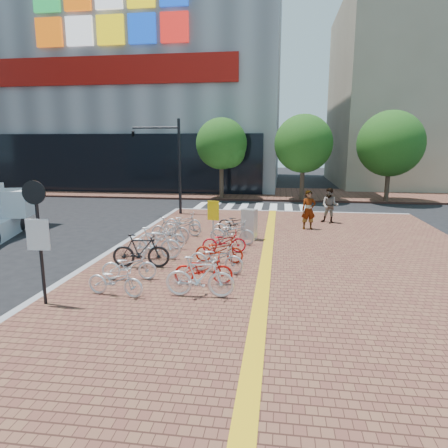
# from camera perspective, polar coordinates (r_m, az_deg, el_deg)

# --- Properties ---
(ground) EXTENTS (120.00, 120.00, 0.00)m
(ground) POSITION_cam_1_polar(r_m,az_deg,el_deg) (13.31, -2.88, -7.02)
(ground) COLOR black
(ground) RESTS_ON ground
(sidewalk) EXTENTS (14.00, 34.00, 0.15)m
(sidewalk) POSITION_cam_1_polar(r_m,az_deg,el_deg) (8.49, 11.47, -17.96)
(sidewalk) COLOR brown
(sidewalk) RESTS_ON ground
(tactile_strip) EXTENTS (0.40, 34.00, 0.01)m
(tactile_strip) POSITION_cam_1_polar(r_m,az_deg,el_deg) (8.44, 4.39, -17.30)
(tactile_strip) COLOR gold
(tactile_strip) RESTS_ON sidewalk
(kerb_north) EXTENTS (14.00, 0.25, 0.15)m
(kerb_north) POSITION_cam_1_polar(r_m,az_deg,el_deg) (24.75, 9.28, 1.66)
(kerb_north) COLOR gray
(kerb_north) RESTS_ON ground
(far_sidewalk) EXTENTS (70.00, 8.00, 0.15)m
(far_sidewalk) POSITION_cam_1_polar(r_m,az_deg,el_deg) (33.74, 3.89, 4.37)
(far_sidewalk) COLOR brown
(far_sidewalk) RESTS_ON ground
(department_store) EXTENTS (36.00, 24.27, 28.00)m
(department_store) POSITION_cam_1_polar(r_m,az_deg,el_deg) (49.00, -15.40, 22.55)
(department_store) COLOR gray
(department_store) RESTS_ON ground
(building_beige) EXTENTS (20.00, 18.00, 18.00)m
(building_beige) POSITION_cam_1_polar(r_m,az_deg,el_deg) (47.29, 28.42, 15.92)
(building_beige) COLOR gray
(building_beige) RESTS_ON ground
(crosswalk) EXTENTS (7.50, 4.00, 0.01)m
(crosswalk) POSITION_cam_1_polar(r_m,az_deg,el_deg) (26.80, 3.84, 2.38)
(crosswalk) COLOR silver
(crosswalk) RESTS_ON ground
(street_trees) EXTENTS (16.20, 4.60, 6.35)m
(street_trees) POSITION_cam_1_polar(r_m,az_deg,el_deg) (29.96, 13.32, 10.92)
(street_trees) COLOR #38281E
(street_trees) RESTS_ON far_sidewalk
(bike_0) EXTENTS (1.69, 0.77, 0.86)m
(bike_0) POSITION_cam_1_polar(r_m,az_deg,el_deg) (11.26, -15.28, -7.80)
(bike_0) COLOR silver
(bike_0) RESTS_ON sidewalk
(bike_1) EXTENTS (1.72, 0.85, 0.86)m
(bike_1) POSITION_cam_1_polar(r_m,az_deg,el_deg) (12.45, -13.40, -5.84)
(bike_1) COLOR white
(bike_1) RESTS_ON sidewalk
(bike_2) EXTENTS (1.95, 0.77, 1.14)m
(bike_2) POSITION_cam_1_polar(r_m,az_deg,el_deg) (13.53, -11.78, -3.76)
(bike_2) COLOR black
(bike_2) RESTS_ON sidewalk
(bike_3) EXTENTS (1.93, 0.61, 1.15)m
(bike_3) POSITION_cam_1_polar(r_m,az_deg,el_deg) (14.42, -9.94, -2.73)
(bike_3) COLOR white
(bike_3) RESTS_ON sidewalk
(bike_4) EXTENTS (1.91, 0.98, 0.96)m
(bike_4) POSITION_cam_1_polar(r_m,az_deg,el_deg) (15.71, -8.90, -1.89)
(bike_4) COLOR white
(bike_4) RESTS_ON sidewalk
(bike_5) EXTENTS (1.82, 0.82, 1.06)m
(bike_5) POSITION_cam_1_polar(r_m,az_deg,el_deg) (16.79, -7.72, -0.82)
(bike_5) COLOR #ADACB1
(bike_5) RESTS_ON sidewalk
(bike_6) EXTENTS (1.76, 0.78, 0.89)m
(bike_6) POSITION_cam_1_polar(r_m,az_deg,el_deg) (17.84, -5.99, -0.32)
(bike_6) COLOR #B7B7BC
(bike_6) RESTS_ON sidewalk
(bike_7) EXTENTS (1.73, 0.70, 0.89)m
(bike_7) POSITION_cam_1_polar(r_m,az_deg,el_deg) (18.88, -5.85, 0.34)
(bike_7) COLOR silver
(bike_7) RESTS_ON sidewalk
(bike_8) EXTENTS (1.89, 0.59, 1.12)m
(bike_8) POSITION_cam_1_polar(r_m,az_deg,el_deg) (10.77, -3.48, -7.56)
(bike_8) COLOR white
(bike_8) RESTS_ON sidewalk
(bike_9) EXTENTS (1.78, 0.80, 0.90)m
(bike_9) POSITION_cam_1_polar(r_m,az_deg,el_deg) (11.75, -2.96, -6.47)
(bike_9) COLOR red
(bike_9) RESTS_ON sidewalk
(bike_10) EXTENTS (1.88, 0.91, 0.94)m
(bike_10) POSITION_cam_1_polar(r_m,az_deg,el_deg) (12.78, -1.13, -4.88)
(bike_10) COLOR silver
(bike_10) RESTS_ON sidewalk
(bike_11) EXTENTS (1.68, 0.61, 0.88)m
(bike_11) POSITION_cam_1_polar(r_m,az_deg,el_deg) (13.83, -0.69, -3.75)
(bike_11) COLOR #A61F0B
(bike_11) RESTS_ON sidewalk
(bike_12) EXTENTS (1.73, 0.85, 0.87)m
(bike_12) POSITION_cam_1_polar(r_m,az_deg,el_deg) (15.06, 0.02, -2.50)
(bike_12) COLOR red
(bike_12) RESTS_ON sidewalk
(bike_13) EXTENTS (1.92, 0.81, 0.98)m
(bike_13) POSITION_cam_1_polar(r_m,az_deg,el_deg) (16.32, 1.17, -1.20)
(bike_13) COLOR #B8B8BD
(bike_13) RESTS_ON sidewalk
(bike_14) EXTENTS (1.98, 0.92, 1.00)m
(bike_14) POSITION_cam_1_polar(r_m,az_deg,el_deg) (17.44, 1.45, -0.35)
(bike_14) COLOR silver
(bike_14) RESTS_ON sidewalk
(bike_15) EXTENTS (1.87, 0.82, 0.95)m
(bike_15) POSITION_cam_1_polar(r_m,az_deg,el_deg) (18.40, 1.91, 0.19)
(bike_15) COLOR black
(bike_15) RESTS_ON sidewalk
(pedestrian_a) EXTENTS (0.76, 0.57, 1.87)m
(pedestrian_a) POSITION_cam_1_polar(r_m,az_deg,el_deg) (19.54, 11.99, 1.98)
(pedestrian_a) COLOR gray
(pedestrian_a) RESTS_ON sidewalk
(pedestrian_b) EXTENTS (1.06, 0.93, 1.81)m
(pedestrian_b) POSITION_cam_1_polar(r_m,az_deg,el_deg) (21.36, 14.89, 2.56)
(pedestrian_b) COLOR #4B4E5F
(pedestrian_b) RESTS_ON sidewalk
(utility_box) EXTENTS (0.71, 0.61, 1.31)m
(utility_box) POSITION_cam_1_polar(r_m,az_deg,el_deg) (17.16, 3.62, -0.04)
(utility_box) COLOR #B9B9BE
(utility_box) RESTS_ON sidewalk
(yellow_sign) EXTENTS (0.49, 0.18, 1.81)m
(yellow_sign) POSITION_cam_1_polar(r_m,az_deg,el_deg) (16.04, -1.59, 1.36)
(yellow_sign) COLOR #B7B7BC
(yellow_sign) RESTS_ON sidewalk
(notice_sign) EXTENTS (0.59, 0.15, 3.19)m
(notice_sign) POSITION_cam_1_polar(r_m,az_deg,el_deg) (10.90, -25.07, -0.51)
(notice_sign) COLOR black
(notice_sign) RESTS_ON sidewalk
(traffic_light_pole) EXTENTS (2.93, 1.13, 5.45)m
(traffic_light_pole) POSITION_cam_1_polar(r_m,az_deg,el_deg) (23.74, -9.41, 10.56)
(traffic_light_pole) COLOR black
(traffic_light_pole) RESTS_ON sidewalk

